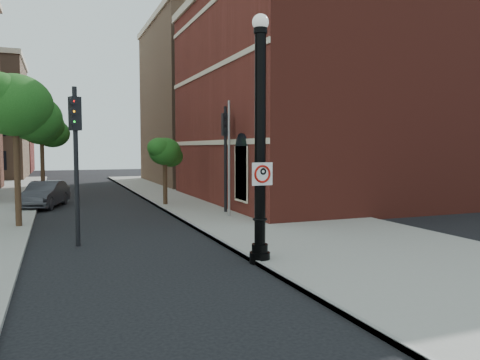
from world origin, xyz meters
name	(u,v)px	position (x,y,z in m)	size (l,w,h in m)	color
ground	(190,277)	(0.00, 0.00, 0.00)	(120.00, 120.00, 0.00)	black
sidewalk_right	(254,212)	(6.00, 10.00, 0.06)	(8.00, 60.00, 0.12)	gray
curb_edge	(175,216)	(2.05, 10.00, 0.07)	(0.10, 60.00, 0.14)	gray
brick_wall_building	(372,100)	(16.00, 14.00, 6.26)	(22.30, 16.30, 12.50)	maroon
bg_building_tan_b	(268,108)	(16.00, 30.00, 7.00)	(22.00, 14.00, 14.00)	brown
lamppost	(260,150)	(2.21, 0.69, 3.16)	(0.58, 0.58, 6.84)	black
no_parking_sign	(262,174)	(2.20, 0.52, 2.52)	(0.63, 0.09, 0.63)	white
parked_car	(45,194)	(-3.63, 16.04, 0.71)	(1.50, 4.29, 1.41)	#2F2F34
traffic_signal_left	(75,139)	(-2.43, 4.95, 3.49)	(0.41, 0.46, 5.19)	black
traffic_signal_right	(226,142)	(4.56, 10.08, 3.50)	(0.33, 0.42, 5.19)	black
utility_pole	(229,160)	(4.25, 8.74, 2.67)	(0.11, 0.11, 5.33)	#999999
street_tree_a	(16,107)	(-4.43, 9.31, 4.82)	(3.39, 3.06, 6.10)	#332114
street_tree_b	(42,127)	(-3.77, 19.43, 4.46)	(3.14, 2.84, 5.65)	#332114
street_tree_c	(165,152)	(2.54, 14.26, 2.96)	(2.09, 1.89, 3.76)	#332114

